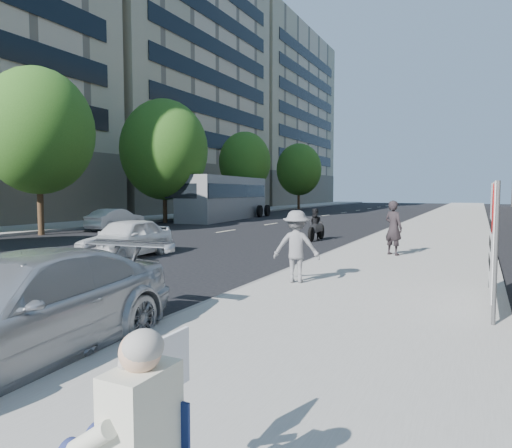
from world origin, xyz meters
The scene contains 18 objects.
ground centered at (0.00, 0.00, 0.00)m, with size 160.00×160.00×0.00m, color black.
near_sidewalk centered at (4.00, 20.00, 0.07)m, with size 5.00×120.00×0.15m, color gray.
far_sidewalk centered at (-16.75, 20.00, 0.07)m, with size 4.50×120.00×0.15m, color gray.
far_bldg_mid centered at (-30.00, 34.00, 17.00)m, with size 22.00×26.00×34.00m, color #C4AE93.
far_bldg_north centered at (-30.00, 62.00, 14.00)m, with size 22.00×28.00×28.00m, color #C4AE93.
tree_far_b centered at (-13.70, 8.00, 5.13)m, with size 5.40×5.40×8.24m.
tree_far_c centered at (-13.70, 18.00, 5.02)m, with size 6.00×6.00×8.47m.
tree_far_d centered at (-13.70, 30.00, 4.89)m, with size 4.80×4.80×7.65m.
tree_far_e centered at (-13.70, 44.00, 4.78)m, with size 5.40×5.40×7.89m.
seated_protester centered at (4.22, -5.72, 0.87)m, with size 0.83×1.12×1.31m.
jogger centered at (2.30, 1.87, 0.96)m, with size 1.04×0.60×1.61m, color slate.
pedestrian_woman centered at (3.50, 7.33, 1.02)m, with size 0.64×0.42×1.74m, color black.
protest_banner centered at (6.18, 1.61, 1.40)m, with size 0.08×3.06×2.20m.
parked_sedan centered at (0.80, -3.91, 0.70)m, with size 1.96×4.82×1.40m, color #A8AAAF.
white_sedan_near centered at (-4.47, 3.91, 0.65)m, with size 1.54×3.82×1.30m, color white.
white_sedan_mid centered at (-12.48, 11.93, 0.60)m, with size 1.27×3.64×1.20m, color silver.
motorcycle centered at (-0.58, 11.74, 0.64)m, with size 0.72×2.05×1.42m.
bus centered at (-11.93, 23.41, 1.64)m, with size 3.95×12.30×3.30m.
Camera 1 is at (5.96, -7.62, 2.19)m, focal length 32.00 mm.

